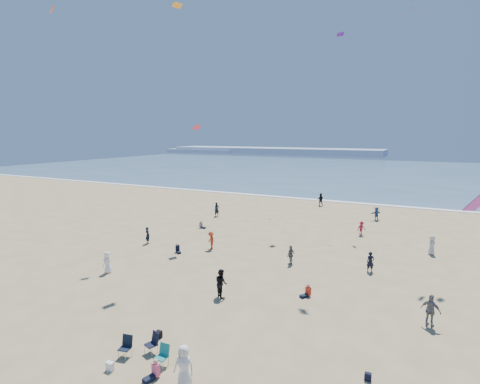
% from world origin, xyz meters
% --- Properties ---
extents(ground, '(220.00, 220.00, 0.00)m').
position_xyz_m(ground, '(0.00, 0.00, 0.00)').
color(ground, tan).
rests_on(ground, ground).
extents(ocean, '(220.00, 100.00, 0.06)m').
position_xyz_m(ocean, '(0.00, 95.00, 0.03)').
color(ocean, '#476B84').
rests_on(ocean, ground).
extents(surf_line, '(220.00, 1.20, 0.08)m').
position_xyz_m(surf_line, '(0.00, 45.00, 0.04)').
color(surf_line, white).
rests_on(surf_line, ground).
extents(headland_far, '(110.00, 20.00, 3.20)m').
position_xyz_m(headland_far, '(-60.00, 170.00, 1.60)').
color(headland_far, '#7A8EA8').
rests_on(headland_far, ground).
extents(headland_near, '(40.00, 14.00, 2.00)m').
position_xyz_m(headland_near, '(-100.00, 165.00, 1.00)').
color(headland_near, '#7A8EA8').
rests_on(headland_near, ground).
extents(standing_flyers, '(25.33, 51.63, 1.86)m').
position_xyz_m(standing_flyers, '(3.10, 15.54, 0.84)').
color(standing_flyers, black).
rests_on(standing_flyers, ground).
extents(seated_group, '(16.78, 24.09, 0.84)m').
position_xyz_m(seated_group, '(-0.52, 8.32, 0.42)').
color(seated_group, white).
rests_on(seated_group, ground).
extents(chair_cluster, '(2.66, 1.54, 1.00)m').
position_xyz_m(chair_cluster, '(1.30, -0.45, 0.50)').
color(chair_cluster, black).
rests_on(chair_cluster, ground).
extents(white_tote, '(0.35, 0.20, 0.40)m').
position_xyz_m(white_tote, '(0.46, -1.86, 0.20)').
color(white_tote, white).
rests_on(white_tote, ground).
extents(black_backpack, '(0.30, 0.22, 0.38)m').
position_xyz_m(black_backpack, '(0.68, 1.29, 0.19)').
color(black_backpack, black).
rests_on(black_backpack, ground).
extents(navy_bag, '(0.28, 0.18, 0.34)m').
position_xyz_m(navy_bag, '(10.85, 2.61, 0.17)').
color(navy_bag, black).
rests_on(navy_bag, ground).
extents(kites_aloft, '(34.64, 45.43, 31.07)m').
position_xyz_m(kites_aloft, '(10.22, 11.63, 14.91)').
color(kites_aloft, silver).
rests_on(kites_aloft, ground).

